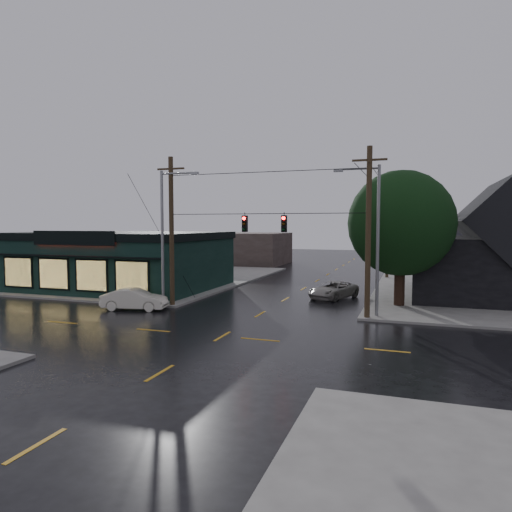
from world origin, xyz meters
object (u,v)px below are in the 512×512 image
(suv_silver, at_px, (333,290))
(sedan_cream, at_px, (135,299))
(utility_pole_ne, at_px, (367,320))
(corner_tree, at_px, (401,223))
(utility_pole_nw, at_px, (173,307))

(suv_silver, bearing_deg, sedan_cream, -119.97)
(utility_pole_ne, distance_m, suv_silver, 7.82)
(corner_tree, relative_size, sedan_cream, 2.14)
(utility_pole_nw, bearing_deg, suv_silver, 35.90)
(corner_tree, bearing_deg, utility_pole_ne, -109.03)
(corner_tree, height_order, utility_pole_nw, corner_tree)
(utility_pole_nw, distance_m, utility_pole_ne, 13.00)
(corner_tree, height_order, suv_silver, corner_tree)
(corner_tree, xyz_separation_m, utility_pole_nw, (-14.68, -4.86, -5.69))
(corner_tree, bearing_deg, sedan_cream, -157.91)
(utility_pole_ne, xyz_separation_m, sedan_cream, (-14.79, -1.82, 0.70))
(utility_pole_nw, height_order, sedan_cream, utility_pole_nw)
(sedan_cream, relative_size, suv_silver, 0.92)
(corner_tree, bearing_deg, suv_silver, 155.07)
(sedan_cream, distance_m, suv_silver, 14.66)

